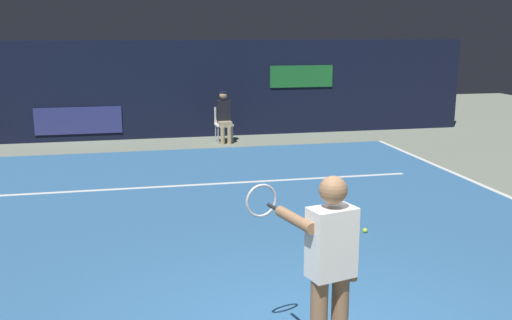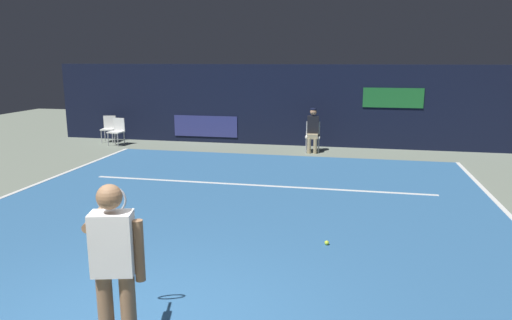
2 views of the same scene
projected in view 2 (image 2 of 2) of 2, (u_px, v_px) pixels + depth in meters
ground_plane at (236, 212)px, 8.61m from camera, size 31.09×31.09×0.00m
court_surface at (236, 211)px, 8.61m from camera, size 9.84×10.50×0.01m
line_sideline_right at (7, 196)px, 9.58m from camera, size 0.10×10.50×0.01m
line_service at (257, 185)px, 10.37m from camera, size 7.67×0.10×0.01m
back_wall at (289, 105)px, 15.13m from camera, size 16.07×0.33×2.60m
tennis_player at (115, 265)px, 4.10m from camera, size 0.80×0.93×1.73m
line_judge_on_chair at (313, 130)px, 14.03m from camera, size 0.46×0.54×1.32m
courtside_chair_near at (109, 127)px, 15.80m from camera, size 0.50×0.49×0.88m
courtside_chair_far at (117, 130)px, 15.20m from camera, size 0.49×0.47×0.88m
tennis_ball at (327, 243)px, 7.04m from camera, size 0.07×0.07×0.07m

